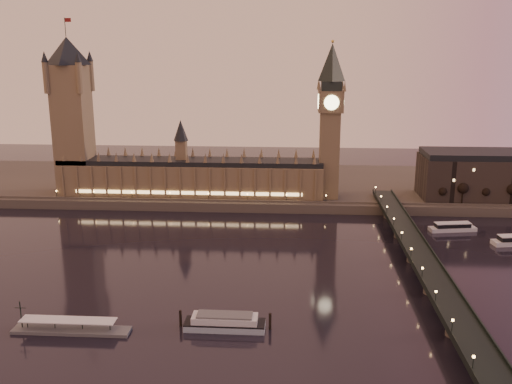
% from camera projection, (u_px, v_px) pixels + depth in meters
% --- Properties ---
extents(ground, '(700.00, 700.00, 0.00)m').
position_uv_depth(ground, '(230.00, 272.00, 276.80)').
color(ground, black).
rests_on(ground, ground).
extents(far_embankment, '(560.00, 130.00, 6.00)m').
position_uv_depth(far_embankment, '(293.00, 186.00, 433.62)').
color(far_embankment, '#423D35').
rests_on(far_embankment, ground).
extents(palace_of_westminster, '(180.00, 26.62, 52.00)m').
position_uv_depth(palace_of_westminster, '(191.00, 173.00, 390.74)').
color(palace_of_westminster, brown).
rests_on(palace_of_westminster, ground).
extents(victoria_tower, '(31.68, 31.68, 118.00)m').
position_uv_depth(victoria_tower, '(72.00, 108.00, 384.64)').
color(victoria_tower, brown).
rests_on(victoria_tower, ground).
extents(big_ben, '(17.68, 17.68, 104.00)m').
position_uv_depth(big_ben, '(330.00, 112.00, 374.35)').
color(big_ben, brown).
rests_on(big_ben, ground).
extents(westminster_bridge, '(13.20, 260.00, 15.30)m').
position_uv_depth(westminster_bridge, '(422.00, 266.00, 269.77)').
color(westminster_bridge, black).
rests_on(westminster_bridge, ground).
extents(bare_tree_0, '(5.98, 5.98, 12.17)m').
position_uv_depth(bare_tree_0, '(442.00, 190.00, 370.50)').
color(bare_tree_0, black).
rests_on(bare_tree_0, ground).
extents(bare_tree_1, '(5.98, 5.98, 12.17)m').
position_uv_depth(bare_tree_1, '(465.00, 191.00, 369.58)').
color(bare_tree_1, black).
rests_on(bare_tree_1, ground).
extents(bare_tree_2, '(5.98, 5.98, 12.17)m').
position_uv_depth(bare_tree_2, '(489.00, 191.00, 368.66)').
color(bare_tree_2, black).
rests_on(bare_tree_2, ground).
extents(cruise_boat_b, '(28.38, 11.32, 5.10)m').
position_uv_depth(cruise_boat_b, '(453.00, 227.00, 336.90)').
color(cruise_boat_b, silver).
rests_on(cruise_boat_b, ground).
extents(moored_barge, '(36.11, 8.94, 6.62)m').
position_uv_depth(moored_barge, '(225.00, 322.00, 220.39)').
color(moored_barge, '#9CB4C7').
rests_on(moored_barge, ground).
extents(pontoon_pier, '(45.30, 7.55, 12.08)m').
position_uv_depth(pontoon_pier, '(71.00, 329.00, 218.51)').
color(pontoon_pier, '#595B5E').
rests_on(pontoon_pier, ground).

